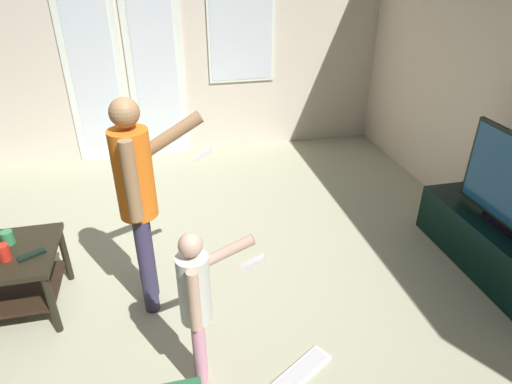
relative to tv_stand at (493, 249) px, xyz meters
name	(u,v)px	position (x,y,z in m)	size (l,w,h in m)	color
ground_plane	(153,300)	(-2.64, 0.24, -0.22)	(6.03, 5.57, 0.02)	#ACAD8E
wall_back_with_doors	(136,40)	(-2.62, 2.99, 1.18)	(6.03, 0.09, 2.85)	beige
tv_stand	(493,249)	(0.00, 0.00, 0.00)	(0.41, 1.44, 0.41)	black
person_adult	(138,191)	(-2.63, 0.23, 0.71)	(0.64, 0.41, 1.53)	#36324F
person_child	(198,300)	(-2.35, -0.54, 0.43)	(0.49, 0.29, 1.06)	pink
loose_keyboard	(301,372)	(-1.77, -0.61, -0.20)	(0.44, 0.34, 0.02)	white
cup_near_edge	(4,253)	(-3.52, 0.27, 0.35)	(0.07, 0.07, 0.11)	red
cup_by_laptop	(8,238)	(-3.55, 0.46, 0.34)	(0.08, 0.08, 0.10)	#33874E
tv_remote_black	(32,255)	(-3.36, 0.27, 0.30)	(0.17, 0.05, 0.02)	black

